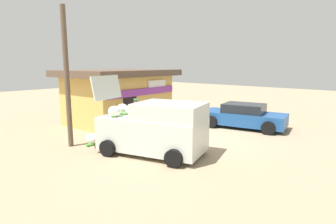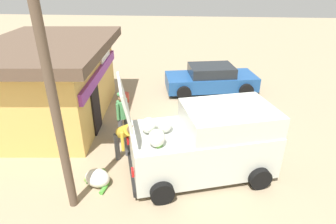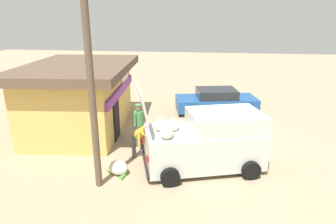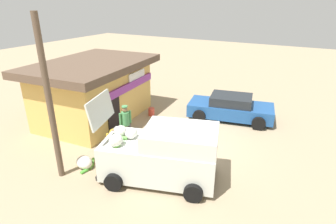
{
  "view_description": "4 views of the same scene",
  "coord_description": "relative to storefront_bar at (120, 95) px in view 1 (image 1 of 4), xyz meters",
  "views": [
    {
      "loc": [
        -9.76,
        -7.11,
        3.27
      ],
      "look_at": [
        -0.72,
        0.93,
        1.17
      ],
      "focal_mm": 29.28,
      "sensor_mm": 36.0,
      "label": 1
    },
    {
      "loc": [
        -9.27,
        0.23,
        5.07
      ],
      "look_at": [
        -0.87,
        0.96,
        0.89
      ],
      "focal_mm": 29.77,
      "sensor_mm": 36.0,
      "label": 2
    },
    {
      "loc": [
        -11.88,
        -0.14,
        4.95
      ],
      "look_at": [
        -0.81,
        1.32,
        1.28
      ],
      "focal_mm": 31.45,
      "sensor_mm": 36.0,
      "label": 3
    },
    {
      "loc": [
        -9.79,
        -4.34,
        5.83
      ],
      "look_at": [
        -0.03,
        1.07,
        1.24
      ],
      "focal_mm": 29.79,
      "sensor_mm": 36.0,
      "label": 4
    }
  ],
  "objects": [
    {
      "name": "parked_sedan",
      "position": [
        3.31,
        -6.05,
        -0.95
      ],
      "size": [
        2.75,
        4.47,
        1.26
      ],
      "color": "#1E4C8C",
      "rests_on": "ground_plane"
    },
    {
      "name": "vendor_standing",
      "position": [
        -1.37,
        -2.92,
        -0.58
      ],
      "size": [
        0.53,
        0.44,
        1.69
      ],
      "color": "#4C4C51",
      "rests_on": "ground_plane"
    },
    {
      "name": "utility_pole",
      "position": [
        -4.44,
        -2.36,
        1.2
      ],
      "size": [
        0.2,
        0.2,
        5.5
      ],
      "primitive_type": "cylinder",
      "color": "brown",
      "rests_on": "ground_plane"
    },
    {
      "name": "customer_bending",
      "position": [
        -2.58,
        -3.27,
        -0.68
      ],
      "size": [
        0.78,
        0.78,
        1.38
      ],
      "color": "#4C4C51",
      "rests_on": "ground_plane"
    },
    {
      "name": "delivery_van",
      "position": [
        -2.84,
        -5.58,
        -0.58
      ],
      "size": [
        3.04,
        4.36,
        2.85
      ],
      "color": "silver",
      "rests_on": "ground_plane"
    },
    {
      "name": "storefront_bar",
      "position": [
        0.0,
        0.0,
        0.0
      ],
      "size": [
        6.61,
        4.87,
        2.98
      ],
      "color": "#E0B259",
      "rests_on": "ground_plane"
    },
    {
      "name": "paint_bucket",
      "position": [
        1.7,
        -2.27,
        -1.34
      ],
      "size": [
        0.33,
        0.33,
        0.42
      ],
      "primitive_type": "cylinder",
      "color": "#BF3F33",
      "rests_on": "ground_plane"
    },
    {
      "name": "ground_plane",
      "position": [
        -0.09,
        -5.34,
        -1.55
      ],
      "size": [
        60.0,
        60.0,
        0.0
      ],
      "primitive_type": "plane",
      "color": "#9E896B"
    },
    {
      "name": "unloaded_banana_pile",
      "position": [
        -3.69,
        -2.74,
        -1.35
      ],
      "size": [
        0.93,
        0.84,
        0.45
      ],
      "color": "silver",
      "rests_on": "ground_plane"
    }
  ]
}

